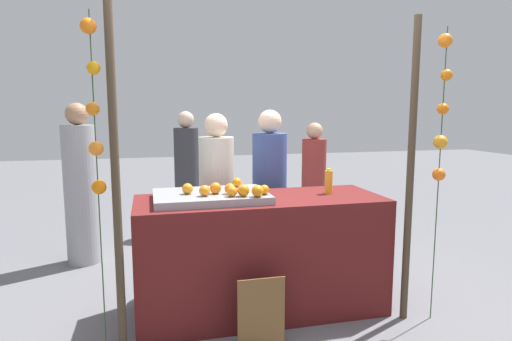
% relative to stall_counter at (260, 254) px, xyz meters
% --- Properties ---
extents(ground_plane, '(24.00, 24.00, 0.00)m').
position_rel_stall_counter_xyz_m(ground_plane, '(0.00, 0.00, -0.47)').
color(ground_plane, slate).
extents(stall_counter, '(1.98, 0.76, 0.94)m').
position_rel_stall_counter_xyz_m(stall_counter, '(0.00, 0.00, 0.00)').
color(stall_counter, '#5B1919').
rests_on(stall_counter, ground_plane).
extents(orange_tray, '(0.87, 0.60, 0.06)m').
position_rel_stall_counter_xyz_m(orange_tray, '(-0.40, -0.00, 0.50)').
color(orange_tray, gray).
rests_on(orange_tray, stall_counter).
extents(orange_0, '(0.09, 0.09, 0.09)m').
position_rel_stall_counter_xyz_m(orange_0, '(-0.37, -0.06, 0.58)').
color(orange_0, orange).
rests_on(orange_0, orange_tray).
extents(orange_1, '(0.08, 0.08, 0.08)m').
position_rel_stall_counter_xyz_m(orange_1, '(-0.58, -0.01, 0.57)').
color(orange_1, orange).
rests_on(orange_1, orange_tray).
extents(orange_2, '(0.08, 0.08, 0.08)m').
position_rel_stall_counter_xyz_m(orange_2, '(-0.26, -0.09, 0.57)').
color(orange_2, orange).
rests_on(orange_2, orange_tray).
extents(orange_3, '(0.08, 0.08, 0.08)m').
position_rel_stall_counter_xyz_m(orange_3, '(-0.15, 0.20, 0.57)').
color(orange_3, orange).
rests_on(orange_3, orange_tray).
extents(orange_4, '(0.09, 0.09, 0.09)m').
position_rel_stall_counter_xyz_m(orange_4, '(-0.09, -0.25, 0.58)').
color(orange_4, orange).
rests_on(orange_4, orange_tray).
extents(orange_5, '(0.09, 0.09, 0.09)m').
position_rel_stall_counter_xyz_m(orange_5, '(-0.18, -0.20, 0.58)').
color(orange_5, orange).
rests_on(orange_5, orange_tray).
extents(orange_6, '(0.08, 0.08, 0.08)m').
position_rel_stall_counter_xyz_m(orange_6, '(-0.27, -0.19, 0.57)').
color(orange_6, orange).
rests_on(orange_6, orange_tray).
extents(orange_7, '(0.08, 0.08, 0.08)m').
position_rel_stall_counter_xyz_m(orange_7, '(-0.46, -0.12, 0.57)').
color(orange_7, orange).
rests_on(orange_7, orange_tray).
extents(orange_8, '(0.08, 0.08, 0.08)m').
position_rel_stall_counter_xyz_m(orange_8, '(-0.02, -0.17, 0.57)').
color(orange_8, orange).
rests_on(orange_8, orange_tray).
extents(juice_bottle, '(0.07, 0.07, 0.21)m').
position_rel_stall_counter_xyz_m(juice_bottle, '(0.60, 0.03, 0.57)').
color(juice_bottle, orange).
rests_on(juice_bottle, stall_counter).
extents(chalkboard_sign, '(0.34, 0.03, 0.52)m').
position_rel_stall_counter_xyz_m(chalkboard_sign, '(-0.14, -0.56, -0.23)').
color(chalkboard_sign, brown).
rests_on(chalkboard_sign, ground_plane).
extents(vendor_left, '(0.32, 0.32, 1.61)m').
position_rel_stall_counter_xyz_m(vendor_left, '(-0.25, 0.64, 0.28)').
color(vendor_left, beige).
rests_on(vendor_left, ground_plane).
extents(vendor_right, '(0.33, 0.33, 1.64)m').
position_rel_stall_counter_xyz_m(vendor_right, '(0.26, 0.66, 0.29)').
color(vendor_right, '#384C8C').
rests_on(vendor_right, ground_plane).
extents(crowd_person_0, '(0.33, 0.33, 1.62)m').
position_rel_stall_counter_xyz_m(crowd_person_0, '(-0.37, 2.48, 0.28)').
color(crowd_person_0, '#333338').
rests_on(crowd_person_0, ground_plane).
extents(crowd_person_1, '(0.30, 0.30, 1.49)m').
position_rel_stall_counter_xyz_m(crowd_person_1, '(1.12, 1.67, 0.22)').
color(crowd_person_1, maroon).
rests_on(crowd_person_1, ground_plane).
extents(crowd_person_2, '(0.34, 0.34, 1.71)m').
position_rel_stall_counter_xyz_m(crowd_person_2, '(-1.57, 1.55, 0.33)').
color(crowd_person_2, '#99999E').
rests_on(crowd_person_2, ground_plane).
extents(canopy_post_left, '(0.06, 0.06, 2.32)m').
position_rel_stall_counter_xyz_m(canopy_post_left, '(-1.07, -0.42, 0.69)').
color(canopy_post_left, '#473828').
rests_on(canopy_post_left, ground_plane).
extents(canopy_post_right, '(0.06, 0.06, 2.32)m').
position_rel_stall_counter_xyz_m(canopy_post_right, '(1.07, -0.42, 0.69)').
color(canopy_post_right, '#473828').
rests_on(canopy_post_right, ground_plane).
extents(garland_strand_left, '(0.11, 0.10, 2.24)m').
position_rel_stall_counter_xyz_m(garland_strand_left, '(-1.18, -0.43, 1.16)').
color(garland_strand_left, '#2D4C23').
rests_on(garland_strand_left, ground_plane).
extents(garland_strand_right, '(0.11, 0.11, 2.24)m').
position_rel_stall_counter_xyz_m(garland_strand_right, '(1.28, -0.48, 1.15)').
color(garland_strand_right, '#2D4C23').
rests_on(garland_strand_right, ground_plane).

